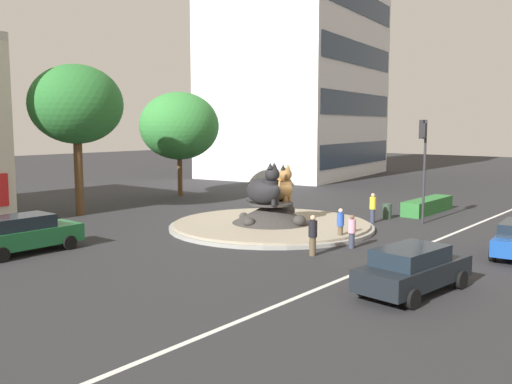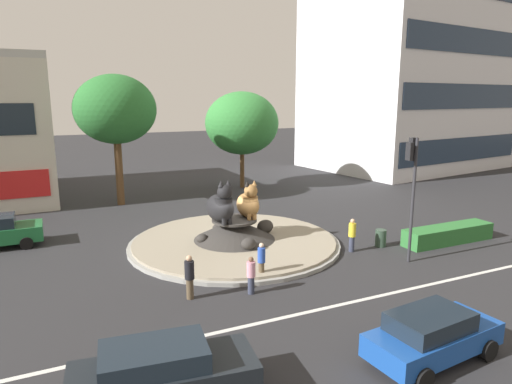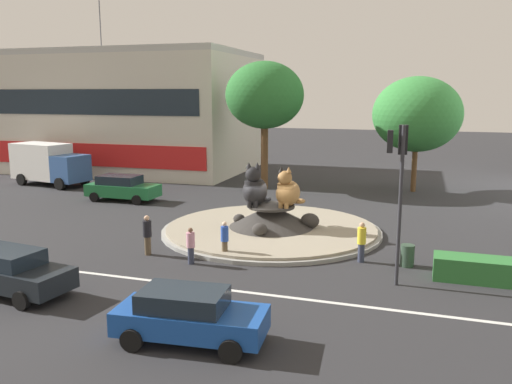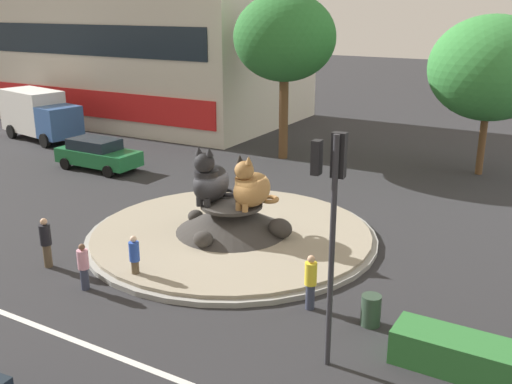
{
  "view_description": "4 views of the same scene",
  "coord_description": "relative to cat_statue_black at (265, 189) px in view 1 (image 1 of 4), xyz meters",
  "views": [
    {
      "loc": [
        -23.67,
        -18.4,
        5.56
      ],
      "look_at": [
        -0.88,
        0.36,
        2.02
      ],
      "focal_mm": 39.23,
      "sensor_mm": 36.0,
      "label": 1
    },
    {
      "loc": [
        -8.48,
        -21.2,
        7.64
      ],
      "look_at": [
        1.36,
        0.24,
        2.68
      ],
      "focal_mm": 31.65,
      "sensor_mm": 36.0,
      "label": 2
    },
    {
      "loc": [
        7.47,
        -25.13,
        6.95
      ],
      "look_at": [
        -0.91,
        0.28,
        1.97
      ],
      "focal_mm": 37.31,
      "sensor_mm": 36.0,
      "label": 3
    },
    {
      "loc": [
        11.47,
        -17.72,
        8.61
      ],
      "look_at": [
        1.09,
        -0.02,
        2.04
      ],
      "focal_mm": 41.43,
      "sensor_mm": 36.0,
      "label": 4
    }
  ],
  "objects": [
    {
      "name": "pedestrian_yellow_shirt",
      "position": [
        5.77,
        -3.27,
        -1.32
      ],
      "size": [
        0.36,
        0.36,
        1.71
      ],
      "rotation": [
        0.0,
        0.0,
        1.43
      ],
      "color": "#33384C",
      "rests_on": "ground"
    },
    {
      "name": "lane_centreline",
      "position": [
        0.81,
        -8.03,
        -2.21
      ],
      "size": [
        112.0,
        0.2,
        0.01
      ],
      "primitive_type": "cube",
      "color": "silver",
      "rests_on": "ground"
    },
    {
      "name": "ground_plane",
      "position": [
        0.81,
        0.22,
        -2.22
      ],
      "size": [
        160.0,
        160.0,
        0.0
      ],
      "primitive_type": "plane",
      "color": "#28282B"
    },
    {
      "name": "pedestrian_pink_shirt",
      "position": [
        -0.88,
        -5.72,
        -1.41
      ],
      "size": [
        0.35,
        0.35,
        1.54
      ],
      "rotation": [
        0.0,
        0.0,
        1.96
      ],
      "color": "#33384C",
      "rests_on": "ground"
    },
    {
      "name": "pedestrian_black_shirt",
      "position": [
        -3.21,
        -5.15,
        -1.29
      ],
      "size": [
        0.38,
        0.38,
        1.76
      ],
      "rotation": [
        0.0,
        0.0,
        5.08
      ],
      "color": "brown",
      "rests_on": "ground"
    },
    {
      "name": "cat_statue_black",
      "position": [
        0.0,
        0.0,
        0.0
      ],
      "size": [
        1.51,
        2.36,
        2.23
      ],
      "rotation": [
        0.0,
        0.0,
        -1.42
      ],
      "color": "black",
      "rests_on": "roundabout_island"
    },
    {
      "name": "broadleaf_tree_behind_island",
      "position": [
        7.24,
        14.37,
        3.28
      ],
      "size": [
        6.19,
        6.19,
        8.14
      ],
      "color": "brown",
      "rests_on": "ground"
    },
    {
      "name": "cat_statue_tabby",
      "position": [
        1.64,
        0.25,
        -0.07
      ],
      "size": [
        1.39,
        2.03,
        2.05
      ],
      "rotation": [
        0.0,
        0.0,
        -1.66
      ],
      "color": "#9E703D",
      "rests_on": "roundabout_island"
    },
    {
      "name": "roundabout_island",
      "position": [
        0.82,
        0.21,
        -1.8
      ],
      "size": [
        11.07,
        11.07,
        1.4
      ],
      "color": "gray",
      "rests_on": "ground"
    },
    {
      "name": "traffic_light_mast",
      "position": [
        7.27,
        -5.51,
        2.04
      ],
      "size": [
        0.71,
        0.58,
        5.86
      ],
      "rotation": [
        0.0,
        0.0,
        1.66
      ],
      "color": "#2D2D33",
      "rests_on": "ground"
    },
    {
      "name": "litter_bin",
      "position": [
        7.63,
        -3.25,
        -1.77
      ],
      "size": [
        0.56,
        0.56,
        0.9
      ],
      "color": "#2D4233",
      "rests_on": "ground"
    },
    {
      "name": "second_tree_near_tower",
      "position": [
        -3.28,
        12.13,
        4.57
      ],
      "size": [
        5.66,
        5.66,
        9.23
      ],
      "color": "brown",
      "rests_on": "ground"
    },
    {
      "name": "sedan_on_far_lane",
      "position": [
        -10.79,
        4.88,
        -1.35
      ],
      "size": [
        4.73,
        2.13,
        1.67
      ],
      "rotation": [
        0.0,
        0.0,
        0.01
      ],
      "color": "#1E6B38",
      "rests_on": "ground"
    },
    {
      "name": "office_tower",
      "position": [
        28.53,
        18.19,
        13.26
      ],
      "size": [
        21.5,
        16.96,
        30.95
      ],
      "rotation": [
        0.0,
        0.0,
        0.14
      ],
      "color": "silver",
      "rests_on": "ground"
    },
    {
      "name": "parked_car_right",
      "position": [
        -5.58,
        -10.71,
        -1.39
      ],
      "size": [
        4.89,
        2.44,
        1.58
      ],
      "rotation": [
        0.0,
        0.0,
        -0.12
      ],
      "color": "black",
      "rests_on": "ground"
    },
    {
      "name": "clipped_hedge_strip",
      "position": [
        11.35,
        -4.22,
        -1.77
      ],
      "size": [
        5.44,
        1.2,
        0.9
      ],
      "primitive_type": "cube",
      "color": "#2D7033",
      "rests_on": "ground"
    },
    {
      "name": "pedestrian_blue_shirt",
      "position": [
        0.14,
        -4.51,
        -1.37
      ],
      "size": [
        0.33,
        0.33,
        1.6
      ],
      "rotation": [
        0.0,
        0.0,
        2.24
      ],
      "color": "brown",
      "rests_on": "ground"
    }
  ]
}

